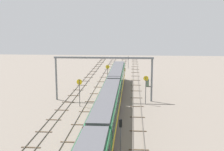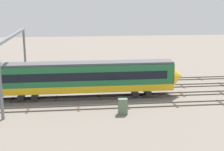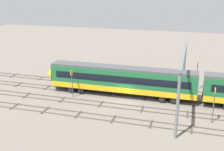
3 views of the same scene
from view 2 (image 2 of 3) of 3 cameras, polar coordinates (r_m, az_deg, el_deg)
ground_plane at (r=47.04m, az=-6.03°, el=-3.14°), size 145.87×145.87×0.00m
track_near_foreground at (r=40.76m, az=-5.92°, el=-5.64°), size 129.87×2.40×0.16m
track_with_train at (r=44.92m, az=-6.00°, el=-3.84°), size 129.87×2.40×0.16m
track_middle at (r=49.12m, az=-6.06°, el=-2.34°), size 129.87×2.40×0.16m
track_second_far at (r=53.35m, az=-6.11°, el=-1.08°), size 129.87×2.40×0.16m
overhead_gantry at (r=46.29m, az=-16.86°, el=4.38°), size 0.40×19.20×8.62m
speed_sign_mid_trackside at (r=47.66m, az=4.30°, el=0.94°), size 0.14×1.00×4.61m
relay_cabinet at (r=38.29m, az=1.90°, el=-5.46°), size 1.09×0.72×1.89m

